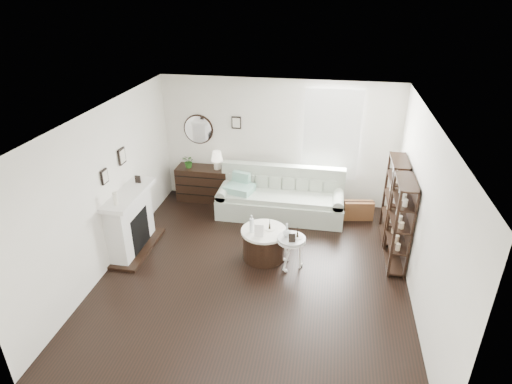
% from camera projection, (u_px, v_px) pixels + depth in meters
% --- Properties ---
extents(room, '(5.50, 5.50, 5.50)m').
position_uv_depth(room, '(313.00, 134.00, 8.82)').
color(room, black).
rests_on(room, ground).
extents(fireplace, '(0.50, 1.40, 1.84)m').
position_uv_depth(fireplace, '(131.00, 223.00, 7.65)').
color(fireplace, white).
rests_on(fireplace, ground).
extents(shelf_unit_far, '(0.30, 0.80, 1.60)m').
position_uv_depth(shelf_unit_far, '(394.00, 200.00, 7.90)').
color(shelf_unit_far, black).
rests_on(shelf_unit_far, ground).
extents(shelf_unit_near, '(0.30, 0.80, 1.60)m').
position_uv_depth(shelf_unit_near, '(400.00, 224.00, 7.11)').
color(shelf_unit_near, black).
rests_on(shelf_unit_near, ground).
extents(sofa, '(2.59, 0.90, 1.00)m').
position_uv_depth(sofa, '(281.00, 200.00, 8.92)').
color(sofa, '#A1AB99').
rests_on(sofa, ground).
extents(quilt, '(0.65, 0.58, 0.14)m').
position_uv_depth(quilt, '(240.00, 188.00, 8.83)').
color(quilt, '#258959').
rests_on(quilt, sofa).
extents(suitcase, '(0.62, 0.29, 0.40)m').
position_uv_depth(suitcase, '(358.00, 210.00, 8.79)').
color(suitcase, brown).
rests_on(suitcase, ground).
extents(dresser, '(1.15, 0.49, 0.77)m').
position_uv_depth(dresser, '(204.00, 183.00, 9.53)').
color(dresser, black).
rests_on(dresser, ground).
extents(table_lamp, '(0.29, 0.29, 0.40)m').
position_uv_depth(table_lamp, '(217.00, 160.00, 9.22)').
color(table_lamp, beige).
rests_on(table_lamp, dresser).
extents(potted_plant, '(0.33, 0.31, 0.29)m').
position_uv_depth(potted_plant, '(189.00, 161.00, 9.30)').
color(potted_plant, '#265C1A').
rests_on(potted_plant, dresser).
extents(drum_table, '(0.80, 0.80, 0.56)m').
position_uv_depth(drum_table, '(264.00, 244.00, 7.53)').
color(drum_table, black).
rests_on(drum_table, ground).
extents(pedestal_table, '(0.48, 0.48, 0.58)m').
position_uv_depth(pedestal_table, '(291.00, 240.00, 7.16)').
color(pedestal_table, white).
rests_on(pedestal_table, ground).
extents(eiffel_drum, '(0.11, 0.11, 0.17)m').
position_uv_depth(eiffel_drum, '(270.00, 225.00, 7.40)').
color(eiffel_drum, black).
rests_on(eiffel_drum, drum_table).
extents(bottle_drum, '(0.07, 0.07, 0.32)m').
position_uv_depth(bottle_drum, '(252.00, 224.00, 7.29)').
color(bottle_drum, silver).
rests_on(bottle_drum, drum_table).
extents(card_frame_drum, '(0.16, 0.07, 0.21)m').
position_uv_depth(card_frame_drum, '(259.00, 231.00, 7.19)').
color(card_frame_drum, silver).
rests_on(card_frame_drum, drum_table).
extents(eiffel_ped, '(0.10, 0.10, 0.17)m').
position_uv_depth(eiffel_ped, '(298.00, 233.00, 7.11)').
color(eiffel_ped, black).
rests_on(eiffel_ped, pedestal_table).
extents(flask_ped, '(0.13, 0.13, 0.25)m').
position_uv_depth(flask_ped, '(287.00, 230.00, 7.12)').
color(flask_ped, silver).
rests_on(flask_ped, pedestal_table).
extents(card_frame_ped, '(0.12, 0.07, 0.15)m').
position_uv_depth(card_frame_ped, '(292.00, 238.00, 6.99)').
color(card_frame_ped, black).
rests_on(card_frame_ped, pedestal_table).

